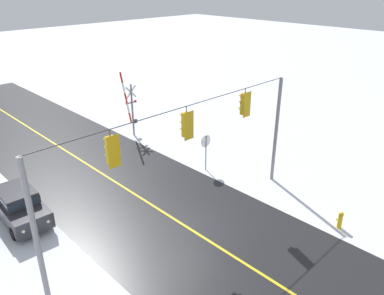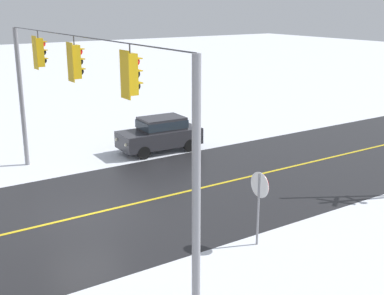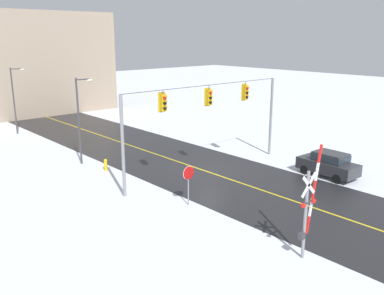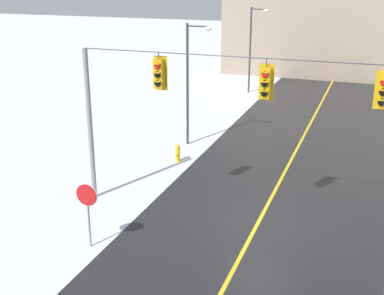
# 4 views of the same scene
# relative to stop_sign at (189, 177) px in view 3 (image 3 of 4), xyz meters

# --- Properties ---
(ground_plane) EXTENTS (160.00, 160.00, 0.00)m
(ground_plane) POSITION_rel_stop_sign_xyz_m (5.02, 3.63, -1.71)
(ground_plane) COLOR silver
(road_asphalt) EXTENTS (9.00, 80.00, 0.01)m
(road_asphalt) POSITION_rel_stop_sign_xyz_m (5.02, 9.63, -1.71)
(road_asphalt) COLOR black
(road_asphalt) RESTS_ON ground
(lane_centre_line) EXTENTS (0.14, 72.00, 0.01)m
(lane_centre_line) POSITION_rel_stop_sign_xyz_m (5.02, 9.63, -1.70)
(lane_centre_line) COLOR gold
(lane_centre_line) RESTS_ON ground
(signal_span) EXTENTS (14.20, 0.47, 6.22)m
(signal_span) POSITION_rel_stop_sign_xyz_m (5.00, 3.62, 2.58)
(signal_span) COLOR gray
(signal_span) RESTS_ON ground
(stop_sign) EXTENTS (0.80, 0.09, 2.35)m
(stop_sign) POSITION_rel_stop_sign_xyz_m (0.00, 0.00, 0.00)
(stop_sign) COLOR gray
(stop_sign) RESTS_ON ground
(railroad_crossing) EXTENTS (1.37, 0.31, 5.02)m
(railroad_crossing) POSITION_rel_stop_sign_xyz_m (-0.08, -7.80, 0.61)
(railroad_crossing) COLOR gray
(railroad_crossing) RESTS_ON ground
(parked_car_charcoal) EXTENTS (1.96, 4.26, 1.74)m
(parked_car_charcoal) POSITION_rel_stop_sign_xyz_m (10.53, -2.62, -0.76)
(parked_car_charcoal) COLOR #2D2D33
(parked_car_charcoal) RESTS_ON ground
(streetlamp_near) EXTENTS (1.39, 0.28, 6.50)m
(streetlamp_near) POSITION_rel_stop_sign_xyz_m (-0.57, 11.48, 2.20)
(streetlamp_near) COLOR #38383D
(streetlamp_near) RESTS_ON ground
(streetlamp_far) EXTENTS (1.39, 0.28, 6.50)m
(streetlamp_far) POSITION_rel_stop_sign_xyz_m (-0.57, 24.98, 2.20)
(streetlamp_far) COLOR #38383D
(streetlamp_far) RESTS_ON ground
(fire_hydrant) EXTENTS (0.24, 0.31, 0.88)m
(fire_hydrant) POSITION_rel_stop_sign_xyz_m (-0.29, 8.76, -1.25)
(fire_hydrant) COLOR gold
(fire_hydrant) RESTS_ON ground
(building_distant) EXTENTS (20.09, 12.55, 12.29)m
(building_distant) POSITION_rel_stop_sign_xyz_m (4.89, 37.88, 4.43)
(building_distant) COLOR gray
(building_distant) RESTS_ON ground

